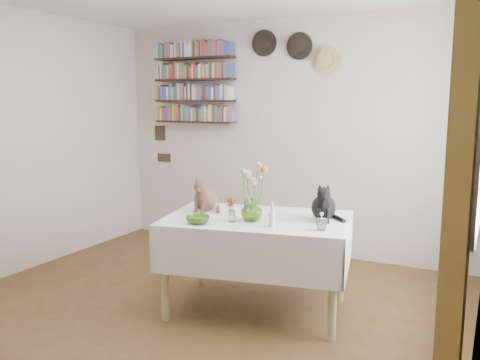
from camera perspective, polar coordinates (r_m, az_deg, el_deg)
The scene contains 15 objects.
room at distance 3.55m, azimuth -8.61°, elevation 2.46°, with size 4.08×4.58×2.58m.
curtain at distance 2.79m, azimuth 23.37°, elevation -2.00°, with size 0.12×0.38×2.10m, color brown.
dining_table at distance 3.97m, azimuth 1.96°, elevation -6.83°, with size 1.55×1.17×0.75m.
tabby_cat at distance 4.16m, azimuth -3.89°, elevation -1.48°, with size 0.19×0.24×0.29m, color brown, non-canonical shape.
black_cat at distance 3.88m, azimuth 9.38°, elevation -2.30°, with size 0.20×0.25×0.29m, color black, non-canonical shape.
flower_vase at distance 3.80m, azimuth 1.32°, elevation -3.37°, with size 0.16×0.16×0.17m, color #8BCB42.
green_bowl at distance 3.74m, azimuth -4.77°, elevation -4.49°, with size 0.18×0.18×0.05m, color #8BCB42.
drinking_glass at distance 3.58m, azimuth 9.17°, elevation -4.98°, with size 0.09×0.09×0.08m, color white.
candlestick at distance 3.64m, azimuth 3.59°, elevation -4.30°, with size 0.05×0.05×0.19m.
berry_jar at distance 3.77m, azimuth -0.93°, elevation -3.32°, with size 0.05×0.05×0.21m.
porcelain_figurine at distance 3.76m, azimuth 9.15°, elevation -4.34°, with size 0.05×0.05×0.09m.
flower_bouquet at distance 3.76m, azimuth 1.40°, elevation 0.45°, with size 0.17×0.13×0.39m.
bookshelf_unit at distance 5.94m, azimuth -5.14°, elevation 10.80°, with size 1.00×0.16×0.91m.
wall_hats at distance 5.43m, azimuth 6.24°, elevation 14.39°, with size 0.98×0.09×0.48m.
wall_art_plaques at distance 6.31m, azimuth -8.78°, elevation 4.09°, with size 0.21×0.02×0.44m.
Camera 1 is at (2.06, -2.86, 1.64)m, focal length 38.00 mm.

